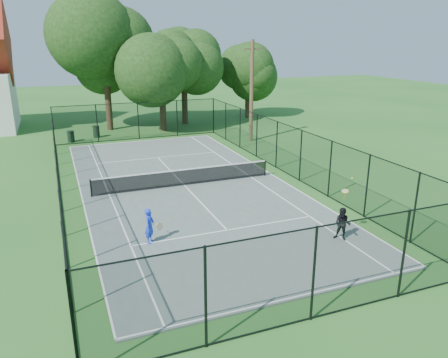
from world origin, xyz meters
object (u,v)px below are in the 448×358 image
object	(u,v)px
trash_bin_right	(96,132)
trash_bin_left	(71,136)
tennis_net	(184,177)
player_black	(342,224)
utility_pole	(252,91)
player_blue	(150,226)

from	to	relation	value
trash_bin_right	trash_bin_left	bearing A→B (deg)	-155.46
tennis_net	trash_bin_left	xyz separation A→B (m)	(-5.27, 13.89, -0.13)
trash_bin_left	player_black	size ratio (longest dim) A/B	0.36
tennis_net	player_black	bearing A→B (deg)	-65.89
trash_bin_left	trash_bin_right	distance (m)	2.26
trash_bin_left	player_black	bearing A→B (deg)	-67.89
trash_bin_right	player_black	bearing A→B (deg)	-73.11
trash_bin_left	player_black	distance (m)	24.64
utility_pole	trash_bin_right	bearing A→B (deg)	153.00
tennis_net	trash_bin_left	world-z (taller)	tennis_net
tennis_net	trash_bin_right	distance (m)	15.17
utility_pole	player_blue	world-z (taller)	utility_pole
trash_bin_left	player_black	world-z (taller)	player_black
tennis_net	trash_bin_right	size ratio (longest dim) A/B	10.23
trash_bin_right	tennis_net	bearing A→B (deg)	-77.77
player_blue	utility_pole	bearing A→B (deg)	53.09
player_blue	player_black	size ratio (longest dim) A/B	0.59
utility_pole	player_blue	distance (m)	19.45
tennis_net	trash_bin_right	xyz separation A→B (m)	(-3.21, 14.83, -0.08)
utility_pole	player_black	xyz separation A→B (m)	(-4.22, -17.94, -3.22)
utility_pole	player_black	distance (m)	18.71
tennis_net	player_blue	bearing A→B (deg)	-117.52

